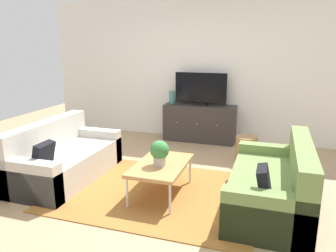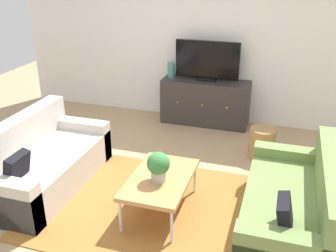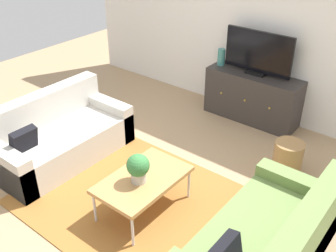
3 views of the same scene
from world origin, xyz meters
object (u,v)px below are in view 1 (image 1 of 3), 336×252
at_px(coffee_table, 161,166).
at_px(flat_screen_tv, 200,89).
at_px(glass_vase, 172,97).
at_px(wicker_basket, 246,149).
at_px(couch_left_side, 62,159).
at_px(tv_console, 199,123).
at_px(potted_plant, 160,152).
at_px(couch_right_side, 277,187).

height_order(coffee_table, flat_screen_tv, flat_screen_tv).
bearing_deg(glass_vase, flat_screen_tv, 2.04).
height_order(glass_vase, wicker_basket, glass_vase).
bearing_deg(coffee_table, couch_left_side, 176.81).
xyz_separation_m(couch_left_side, tv_console, (1.43, 2.37, 0.09)).
bearing_deg(tv_console, potted_plant, -88.12).
bearing_deg(tv_console, wicker_basket, -43.65).
bearing_deg(glass_vase, wicker_basket, -31.22).
height_order(coffee_table, glass_vase, glass_vase).
height_order(coffee_table, wicker_basket, wicker_basket).
relative_size(couch_right_side, glass_vase, 6.88).
bearing_deg(wicker_basket, flat_screen_tv, 135.74).
distance_m(couch_right_side, tv_console, 2.78).
bearing_deg(glass_vase, coffee_table, -75.44).
height_order(potted_plant, glass_vase, glass_vase).
bearing_deg(couch_left_side, tv_console, 58.91).
bearing_deg(couch_left_side, potted_plant, -5.67).
relative_size(potted_plant, tv_console, 0.23).
bearing_deg(flat_screen_tv, couch_right_side, -58.99).
height_order(coffee_table, tv_console, tv_console).
relative_size(coffee_table, flat_screen_tv, 0.98).
xyz_separation_m(glass_vase, wicker_basket, (1.54, -0.93, -0.62)).
distance_m(potted_plant, glass_vase, 2.62).
distance_m(potted_plant, wicker_basket, 1.87).
distance_m(flat_screen_tv, wicker_basket, 1.58).
bearing_deg(wicker_basket, couch_left_side, -149.08).
bearing_deg(potted_plant, couch_left_side, 174.33).
xyz_separation_m(coffee_table, potted_plant, (0.00, -0.07, 0.20)).
bearing_deg(couch_right_side, flat_screen_tv, 121.01).
bearing_deg(coffee_table, couch_right_side, 3.54).
bearing_deg(couch_right_side, glass_vase, 130.10).
relative_size(couch_left_side, glass_vase, 6.88).
xyz_separation_m(couch_left_side, couch_right_side, (2.87, 0.00, 0.00)).
distance_m(coffee_table, glass_vase, 2.58).
relative_size(flat_screen_tv, wicker_basket, 2.35).
bearing_deg(potted_plant, wicker_basket, 60.69).
xyz_separation_m(potted_plant, flat_screen_tv, (-0.08, 2.55, 0.42)).
relative_size(coffee_table, tv_console, 0.71).
relative_size(couch_right_side, coffee_table, 1.76).
height_order(couch_left_side, couch_right_side, same).
bearing_deg(couch_right_side, couch_left_side, 180.00).
bearing_deg(flat_screen_tv, couch_left_side, -120.88).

